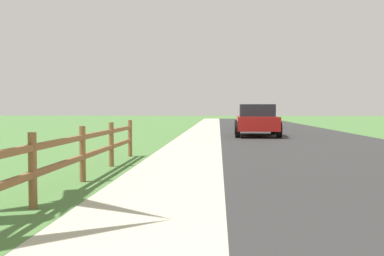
% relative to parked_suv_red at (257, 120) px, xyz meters
% --- Properties ---
extents(ground_plane, '(120.00, 120.00, 0.00)m').
position_rel_parked_suv_red_xyz_m(ground_plane, '(-1.74, 3.21, -0.77)').
color(ground_plane, '#497539').
extents(road_asphalt, '(7.00, 66.00, 0.01)m').
position_rel_parked_suv_red_xyz_m(road_asphalt, '(1.76, 5.21, -0.76)').
color(road_asphalt, '#2C2C2C').
rests_on(road_asphalt, ground).
extents(curb_concrete, '(6.00, 66.00, 0.01)m').
position_rel_parked_suv_red_xyz_m(curb_concrete, '(-4.74, 5.21, -0.76)').
color(curb_concrete, '#B6B39C').
rests_on(curb_concrete, ground).
extents(grass_verge, '(5.00, 66.00, 0.00)m').
position_rel_parked_suv_red_xyz_m(grass_verge, '(-6.24, 5.21, -0.76)').
color(grass_verge, '#497539').
rests_on(grass_verge, ground).
extents(rail_fence, '(0.11, 12.84, 1.01)m').
position_rel_parked_suv_red_xyz_m(rail_fence, '(-4.25, -15.92, -0.18)').
color(rail_fence, brown).
rests_on(rail_fence, ground).
extents(parked_suv_red, '(2.18, 4.46, 1.53)m').
position_rel_parked_suv_red_xyz_m(parked_suv_red, '(0.00, 0.00, 0.00)').
color(parked_suv_red, maroon).
rests_on(parked_suv_red, ground).
extents(parked_car_black, '(2.05, 4.97, 1.62)m').
position_rel_parked_suv_red_xyz_m(parked_car_black, '(0.74, 9.31, 0.06)').
color(parked_car_black, black).
rests_on(parked_car_black, ground).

